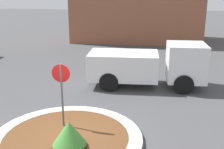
% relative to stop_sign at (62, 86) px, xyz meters
% --- Properties ---
extents(ground_plane, '(120.00, 120.00, 0.00)m').
position_rel_stop_sign_xyz_m(ground_plane, '(0.33, -0.75, -1.66)').
color(ground_plane, '#474749').
extents(traffic_island, '(5.06, 5.06, 0.15)m').
position_rel_stop_sign_xyz_m(traffic_island, '(0.33, -0.75, -1.58)').
color(traffic_island, '#BCB7AD').
rests_on(traffic_island, ground_plane).
extents(stop_sign, '(0.64, 0.07, 2.43)m').
position_rel_stop_sign_xyz_m(stop_sign, '(0.00, 0.00, 0.00)').
color(stop_sign, '#4C4C51').
rests_on(stop_sign, ground_plane).
extents(island_shrub, '(1.05, 1.05, 0.87)m').
position_rel_stop_sign_xyz_m(island_shrub, '(0.62, -1.37, -1.02)').
color(island_shrub, brown).
rests_on(island_shrub, traffic_island).
extents(utility_truck, '(5.85, 2.30, 2.25)m').
position_rel_stop_sign_xyz_m(utility_truck, '(2.91, 5.13, -0.51)').
color(utility_truck, white).
rests_on(utility_truck, ground_plane).
extents(storefront_building, '(11.89, 6.07, 7.68)m').
position_rel_stop_sign_xyz_m(storefront_building, '(1.52, 18.93, 2.18)').
color(storefront_building, '#93563D').
rests_on(storefront_building, ground_plane).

